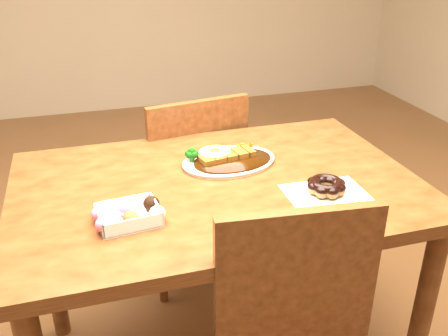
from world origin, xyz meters
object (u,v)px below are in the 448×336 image
object	(u,v)px
chair_far	(189,183)
pon_de_ring	(326,187)
katsu_curry_plate	(227,159)
donut_box	(129,214)
table	(217,211)

from	to	relation	value
chair_far	pon_de_ring	bearing A→B (deg)	100.87
katsu_curry_plate	donut_box	size ratio (longest dim) A/B	1.73
chair_far	katsu_curry_plate	world-z (taller)	chair_far
table	katsu_curry_plate	world-z (taller)	katsu_curry_plate
table	chair_far	distance (m)	0.56
table	donut_box	world-z (taller)	donut_box
katsu_curry_plate	donut_box	bearing A→B (deg)	-142.52
table	pon_de_ring	world-z (taller)	pon_de_ring
chair_far	table	bearing A→B (deg)	78.15
chair_far	katsu_curry_plate	xyz separation A→B (m)	(0.04, -0.42, 0.29)
donut_box	table	bearing A→B (deg)	28.10
table	donut_box	distance (m)	0.34
chair_far	pon_de_ring	size ratio (longest dim) A/B	3.72
katsu_curry_plate	donut_box	distance (m)	0.44
table	pon_de_ring	xyz separation A→B (m)	(0.28, -0.16, 0.12)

